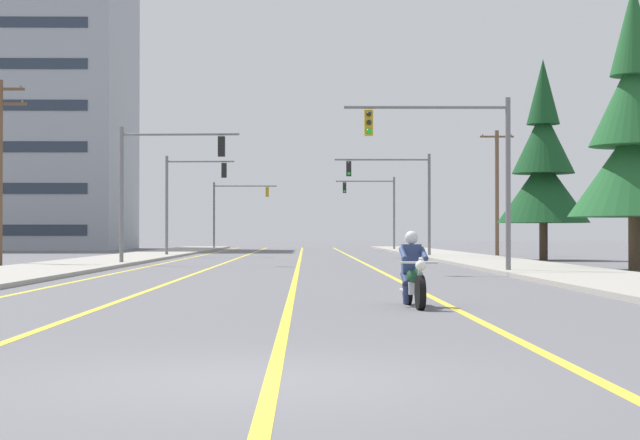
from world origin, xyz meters
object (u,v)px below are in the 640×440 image
(traffic_signal_far_right, at_px, (377,202))
(conifer_tree_right_verge_far, at_px, (543,168))
(traffic_signal_near_left, at_px, (156,173))
(traffic_signal_mid_left, at_px, (186,191))
(apartment_building_far_left_block, at_px, (5,95))
(traffic_signal_mid_right, at_px, (401,188))
(traffic_signal_near_right, at_px, (459,155))
(traffic_signal_far_left, at_px, (233,204))
(conifer_tree_right_verge_near, at_px, (634,138))
(utility_pole_right_far, at_px, (497,190))
(utility_pole_left_near, at_px, (0,165))
(motorcycle_with_rider, at_px, (413,276))

(traffic_signal_far_right, height_order, conifer_tree_right_verge_far, conifer_tree_right_verge_far)
(traffic_signal_near_left, relative_size, traffic_signal_mid_left, 1.00)
(traffic_signal_far_right, distance_m, apartment_building_far_left_block, 35.12)
(traffic_signal_far_right, distance_m, conifer_tree_right_verge_far, 33.28)
(traffic_signal_mid_right, xyz_separation_m, apartment_building_far_left_block, (-32.82, 31.69, 9.79))
(traffic_signal_near_left, bearing_deg, traffic_signal_near_right, -40.09)
(traffic_signal_near_left, height_order, traffic_signal_mid_right, same)
(traffic_signal_mid_right, height_order, traffic_signal_far_right, same)
(traffic_signal_near_right, bearing_deg, traffic_signal_far_left, 101.42)
(traffic_signal_mid_right, bearing_deg, conifer_tree_right_verge_near, -73.08)
(conifer_tree_right_verge_near, bearing_deg, traffic_signal_near_right, -155.84)
(traffic_signal_mid_right, xyz_separation_m, traffic_signal_mid_left, (-13.08, 1.83, -0.09))
(utility_pole_right_far, bearing_deg, traffic_signal_near_left, -132.48)
(traffic_signal_far_right, xyz_separation_m, conifer_tree_right_verge_near, (6.55, -48.00, 0.97))
(traffic_signal_far_left, height_order, utility_pole_right_far, utility_pole_right_far)
(traffic_signal_far_right, distance_m, conifer_tree_right_verge_near, 48.45)
(traffic_signal_near_left, height_order, utility_pole_right_far, utility_pole_right_far)
(traffic_signal_mid_left, xyz_separation_m, apartment_building_far_left_block, (-19.74, 29.86, 9.88))
(utility_pole_left_near, height_order, utility_pole_right_far, utility_pole_left_near)
(traffic_signal_mid_right, height_order, utility_pole_right_far, utility_pole_right_far)
(traffic_signal_near_right, bearing_deg, motorcycle_with_rider, -101.43)
(traffic_signal_far_right, relative_size, utility_pole_right_far, 0.76)
(traffic_signal_near_left, bearing_deg, apartment_building_far_left_block, 113.33)
(motorcycle_with_rider, xyz_separation_m, traffic_signal_mid_right, (3.67, 42.31, 3.57))
(motorcycle_with_rider, xyz_separation_m, traffic_signal_far_right, (3.98, 67.75, 3.52))
(motorcycle_with_rider, distance_m, utility_pole_right_far, 48.90)
(traffic_signal_near_left, bearing_deg, conifer_tree_right_verge_far, 23.56)
(conifer_tree_right_verge_near, bearing_deg, traffic_signal_near_left, 160.16)
(utility_pole_right_far, relative_size, conifer_tree_right_verge_near, 0.73)
(traffic_signal_far_right, height_order, traffic_signal_far_left, same)
(traffic_signal_far_right, bearing_deg, traffic_signal_near_right, -90.71)
(utility_pole_right_far, distance_m, apartment_building_far_left_block, 48.51)
(traffic_signal_near_left, xyz_separation_m, conifer_tree_right_verge_near, (19.29, -6.96, 0.95))
(motorcycle_with_rider, relative_size, traffic_signal_mid_left, 0.35)
(utility_pole_left_near, bearing_deg, traffic_signal_near_left, 7.99)
(traffic_signal_far_left, relative_size, utility_pole_right_far, 0.76)
(motorcycle_with_rider, xyz_separation_m, apartment_building_far_left_block, (-29.15, 74.00, 13.35))
(motorcycle_with_rider, height_order, traffic_signal_far_right, traffic_signal_far_right)
(apartment_building_far_left_block, bearing_deg, conifer_tree_right_verge_near, -53.81)
(traffic_signal_mid_right, distance_m, conifer_tree_right_verge_far, 9.98)
(traffic_signal_near_left, distance_m, utility_pole_left_near, 6.77)
(utility_pole_left_near, distance_m, conifer_tree_right_verge_near, 26.68)
(motorcycle_with_rider, xyz_separation_m, traffic_signal_near_left, (-8.75, 26.71, 3.54))
(traffic_signal_far_right, height_order, conifer_tree_right_verge_near, conifer_tree_right_verge_near)
(motorcycle_with_rider, distance_m, traffic_signal_far_right, 67.96)
(traffic_signal_mid_left, relative_size, conifer_tree_right_verge_near, 0.56)
(traffic_signal_far_left, bearing_deg, utility_pole_right_far, -56.59)
(traffic_signal_far_right, bearing_deg, apartment_building_far_left_block, 169.32)
(traffic_signal_mid_right, bearing_deg, traffic_signal_near_right, -90.72)
(utility_pole_left_near, relative_size, conifer_tree_right_verge_far, 0.76)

